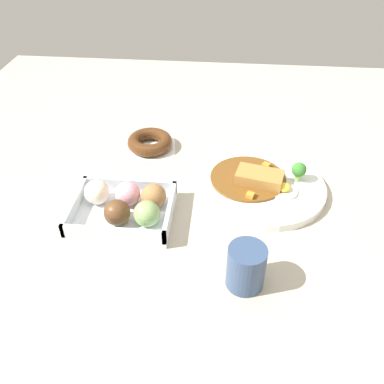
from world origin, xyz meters
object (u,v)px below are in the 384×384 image
Objects in this scene: curry_plate at (262,185)px; coffee_mug at (246,267)px; chocolate_ring_donut at (150,142)px; donut_box at (126,206)px.

coffee_mug reaches higher than curry_plate.
chocolate_ring_donut is at bearing -27.96° from curry_plate.
curry_plate is 0.31m from donut_box.
curry_plate reaches higher than chocolate_ring_donut.
donut_box is (0.28, 0.12, 0.01)m from curry_plate.
coffee_mug is at bearing 119.86° from chocolate_ring_donut.
curry_plate is 3.33× the size of coffee_mug.
curry_plate and donut_box have the same top height.
chocolate_ring_donut is at bearing -60.14° from coffee_mug.
coffee_mug is at bearing 147.79° from donut_box.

